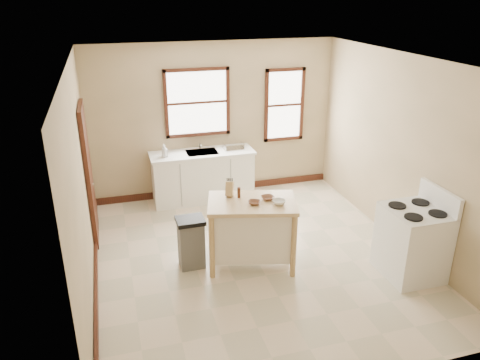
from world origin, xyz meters
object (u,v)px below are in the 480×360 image
(pepper_grinder, at_px, (239,192))
(bowl_a, at_px, (254,203))
(kitchen_island, at_px, (252,233))
(trash_bin, at_px, (191,242))
(bowl_b, at_px, (268,198))
(knife_block, at_px, (230,189))
(bowl_c, at_px, (279,202))
(soap_bottle_b, at_px, (165,151))
(gas_stove, at_px, (413,234))
(soap_bottle_a, at_px, (164,151))
(dish_rack, at_px, (233,146))

(pepper_grinder, xyz_separation_m, bowl_a, (0.14, -0.26, -0.05))
(kitchen_island, distance_m, trash_bin, 0.85)
(pepper_grinder, relative_size, bowl_b, 0.84)
(knife_block, xyz_separation_m, bowl_c, (0.56, -0.43, -0.07))
(soap_bottle_b, height_order, kitchen_island, soap_bottle_b)
(kitchen_island, bearing_deg, gas_stove, -8.09)
(kitchen_island, distance_m, gas_stove, 2.15)
(knife_block, distance_m, trash_bin, 0.91)
(bowl_c, bearing_deg, soap_bottle_a, 116.30)
(bowl_a, bearing_deg, dish_rack, 81.15)
(soap_bottle_a, relative_size, bowl_c, 1.31)
(bowl_a, bearing_deg, knife_block, 125.87)
(kitchen_island, bearing_deg, pepper_grinder, 142.26)
(soap_bottle_a, height_order, bowl_c, soap_bottle_a)
(knife_block, xyz_separation_m, bowl_a, (0.25, -0.34, -0.08))
(kitchen_island, relative_size, bowl_c, 6.72)
(soap_bottle_b, height_order, trash_bin, soap_bottle_b)
(pepper_grinder, relative_size, trash_bin, 0.20)
(soap_bottle_b, bearing_deg, bowl_c, -66.90)
(trash_bin, distance_m, gas_stove, 2.99)
(kitchen_island, distance_m, knife_block, 0.68)
(trash_bin, bearing_deg, pepper_grinder, -1.58)
(knife_block, bearing_deg, bowl_a, -28.15)
(bowl_a, xyz_separation_m, gas_stove, (1.98, -0.74, -0.37))
(soap_bottle_b, distance_m, trash_bin, 2.20)
(soap_bottle_a, bearing_deg, dish_rack, 28.99)
(bowl_a, height_order, trash_bin, bowl_a)
(kitchen_island, bearing_deg, soap_bottle_b, 125.27)
(bowl_a, bearing_deg, pepper_grinder, 118.20)
(dish_rack, xyz_separation_m, bowl_b, (-0.16, -2.35, 0.03))
(bowl_a, height_order, bowl_b, bowl_b)
(pepper_grinder, xyz_separation_m, bowl_b, (0.36, -0.17, -0.05))
(pepper_grinder, relative_size, gas_stove, 0.12)
(soap_bottle_b, xyz_separation_m, bowl_a, (0.87, -2.37, -0.03))
(knife_block, relative_size, bowl_b, 1.13)
(pepper_grinder, height_order, gas_stove, gas_stove)
(bowl_b, height_order, trash_bin, bowl_b)
(bowl_c, relative_size, gas_stove, 0.14)
(pepper_grinder, xyz_separation_m, gas_stove, (2.12, -1.00, -0.43))
(dish_rack, bearing_deg, soap_bottle_b, 175.45)
(soap_bottle_b, relative_size, knife_block, 1.01)
(pepper_grinder, distance_m, gas_stove, 2.38)
(dish_rack, xyz_separation_m, pepper_grinder, (-0.52, -2.18, 0.08))
(dish_rack, height_order, gas_stove, gas_stove)
(soap_bottle_a, distance_m, bowl_a, 2.50)
(trash_bin, bearing_deg, bowl_b, -10.59)
(bowl_b, bearing_deg, bowl_c, -62.65)
(dish_rack, height_order, pepper_grinder, pepper_grinder)
(pepper_grinder, distance_m, trash_bin, 0.96)
(knife_block, xyz_separation_m, trash_bin, (-0.58, -0.08, -0.70))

